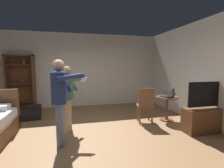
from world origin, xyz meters
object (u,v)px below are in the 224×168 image
object	(u,v)px
wooden_chair	(145,104)
bookshelf	(21,81)
person_striped_shirt	(68,95)
suitcase_small	(32,111)
bottle_on_table	(173,93)
laptop	(168,95)
tv_flatscreen	(205,117)
suitcase_dark	(31,114)
person_blue_shirt	(60,96)
side_table	(167,104)

from	to	relation	value
wooden_chair	bookshelf	bearing A→B (deg)	148.74
person_striped_shirt	suitcase_small	xyz separation A→B (m)	(-1.15, 1.48, -0.73)
bookshelf	wooden_chair	distance (m)	4.37
bottle_on_table	person_striped_shirt	size ratio (longest dim) A/B	0.17
laptop	tv_flatscreen	bearing A→B (deg)	-64.44
bookshelf	suitcase_small	xyz separation A→B (m)	(0.49, -0.83, -0.89)
suitcase_dark	tv_flatscreen	bearing A→B (deg)	-34.38
bottle_on_table	person_blue_shirt	distance (m)	3.14
bookshelf	tv_flatscreen	distance (m)	5.83
side_table	laptop	xyz separation A→B (m)	(-0.02, -0.04, 0.28)
side_table	wooden_chair	world-z (taller)	wooden_chair
bookshelf	tv_flatscreen	xyz separation A→B (m)	(4.85, -3.16, -0.69)
person_blue_shirt	suitcase_dark	size ratio (longest dim) A/B	3.23
suitcase_small	person_striped_shirt	bearing A→B (deg)	-40.86
tv_flatscreen	laptop	world-z (taller)	tv_flatscreen
bottle_on_table	bookshelf	bearing A→B (deg)	153.61
person_blue_shirt	suitcase_dark	world-z (taller)	person_blue_shirt
bottle_on_table	person_blue_shirt	world-z (taller)	person_blue_shirt
laptop	wooden_chair	size ratio (longest dim) A/B	0.40
bookshelf	suitcase_small	size ratio (longest dim) A/B	4.17
suitcase_dark	person_blue_shirt	bearing A→B (deg)	-71.61
person_blue_shirt	suitcase_dark	bearing A→B (deg)	118.13
bottle_on_table	wooden_chair	size ratio (longest dim) A/B	0.28
bookshelf	tv_flatscreen	bearing A→B (deg)	-33.05
person_striped_shirt	suitcase_dark	world-z (taller)	person_striped_shirt
bottle_on_table	person_blue_shirt	size ratio (longest dim) A/B	0.16
laptop	suitcase_dark	world-z (taller)	laptop
person_striped_shirt	bottle_on_table	bearing A→B (deg)	0.97
person_blue_shirt	suitcase_dark	xyz separation A→B (m)	(-0.97, 1.81, -0.82)
person_striped_shirt	laptop	bearing A→B (deg)	1.82
bookshelf	wooden_chair	world-z (taller)	bookshelf
bookshelf	suitcase_dark	world-z (taller)	bookshelf
side_table	bottle_on_table	distance (m)	0.38
side_table	laptop	distance (m)	0.28
bookshelf	person_blue_shirt	xyz separation A→B (m)	(1.52, -2.99, -0.07)
person_blue_shirt	side_table	bearing A→B (deg)	15.51
person_blue_shirt	suitcase_dark	distance (m)	2.21
person_striped_shirt	suitcase_small	world-z (taller)	person_striped_shirt
side_table	bottle_on_table	world-z (taller)	bottle_on_table
bookshelf	person_striped_shirt	bearing A→B (deg)	-54.65
tv_flatscreen	side_table	distance (m)	1.07
laptop	wooden_chair	distance (m)	0.73
side_table	suitcase_dark	xyz separation A→B (m)	(-3.87, 1.00, -0.31)
side_table	person_striped_shirt	size ratio (longest dim) A/B	0.44
laptop	person_blue_shirt	world-z (taller)	person_blue_shirt
suitcase_dark	bookshelf	bearing A→B (deg)	105.31
bottle_on_table	suitcase_dark	bearing A→B (deg)	164.94
wooden_chair	person_striped_shirt	xyz separation A→B (m)	(-2.07, -0.06, 0.36)
wooden_chair	person_blue_shirt	distance (m)	2.35
tv_flatscreen	person_blue_shirt	distance (m)	3.39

